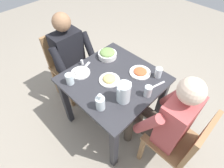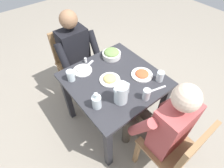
# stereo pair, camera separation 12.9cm
# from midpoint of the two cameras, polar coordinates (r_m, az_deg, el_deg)

# --- Properties ---
(ground_plane) EXTENTS (8.00, 8.00, 0.00)m
(ground_plane) POSITION_cam_midpoint_polar(r_m,az_deg,el_deg) (2.30, 2.23, -11.35)
(ground_plane) COLOR gray
(dining_table) EXTENTS (0.86, 0.86, 0.74)m
(dining_table) POSITION_cam_midpoint_polar(r_m,az_deg,el_deg) (1.81, 2.78, -1.26)
(dining_table) COLOR #2D2D33
(dining_table) RESTS_ON ground_plane
(chair_near) EXTENTS (0.40, 0.40, 0.89)m
(chair_near) POSITION_cam_midpoint_polar(r_m,az_deg,el_deg) (1.68, 22.21, -19.12)
(chair_near) COLOR #997047
(chair_near) RESTS_ON ground_plane
(chair_far) EXTENTS (0.40, 0.40, 0.89)m
(chair_far) POSITION_cam_midpoint_polar(r_m,az_deg,el_deg) (2.34, -11.15, 7.87)
(chair_far) COLOR #997047
(chair_far) RESTS_ON ground_plane
(diner_near) EXTENTS (0.48, 0.53, 1.19)m
(diner_near) POSITION_cam_midpoint_polar(r_m,az_deg,el_deg) (1.58, 17.79, -12.17)
(diner_near) COLOR #B24C4C
(diner_near) RESTS_ON ground_plane
(diner_far) EXTENTS (0.48, 0.53, 1.19)m
(diner_far) POSITION_cam_midpoint_polar(r_m,az_deg,el_deg) (2.10, -8.84, 8.27)
(diner_far) COLOR black
(diner_far) RESTS_ON ground_plane
(water_pitcher) EXTENTS (0.16, 0.12, 0.19)m
(water_pitcher) POSITION_cam_midpoint_polar(r_m,az_deg,el_deg) (1.47, 5.45, -3.09)
(water_pitcher) COLOR silver
(water_pitcher) RESTS_ON dining_table
(salad_bowl) EXTENTS (0.20, 0.20, 0.09)m
(salad_bowl) POSITION_cam_midpoint_polar(r_m,az_deg,el_deg) (1.93, 1.80, 9.68)
(salad_bowl) COLOR white
(salad_bowl) RESTS_ON dining_table
(plate_rice_curry) EXTENTS (0.21, 0.21, 0.04)m
(plate_rice_curry) POSITION_cam_midpoint_polar(r_m,az_deg,el_deg) (1.77, 11.73, 3.03)
(plate_rice_curry) COLOR white
(plate_rice_curry) RESTS_ON dining_table
(plate_fries) EXTENTS (0.20, 0.20, 0.06)m
(plate_fries) POSITION_cam_midpoint_polar(r_m,az_deg,el_deg) (1.68, 1.51, 1.57)
(plate_fries) COLOR white
(plate_fries) RESTS_ON dining_table
(plate_yoghurt) EXTENTS (0.19, 0.19, 0.04)m
(plate_yoghurt) POSITION_cam_midpoint_polar(r_m,az_deg,el_deg) (1.79, -7.48, 4.48)
(plate_yoghurt) COLOR white
(plate_yoghurt) RESTS_ON dining_table
(water_glass_near_left) EXTENTS (0.07, 0.07, 0.10)m
(water_glass_near_left) POSITION_cam_midpoint_polar(r_m,az_deg,el_deg) (1.74, 17.34, 2.30)
(water_glass_near_left) COLOR silver
(water_glass_near_left) RESTS_ON dining_table
(water_glass_far_left) EXTENTS (0.07, 0.07, 0.11)m
(water_glass_far_left) POSITION_cam_midpoint_polar(r_m,az_deg,el_deg) (1.69, -11.06, 2.59)
(water_glass_far_left) COLOR silver
(water_glass_far_left) RESTS_ON dining_table
(water_glass_near_right) EXTENTS (0.07, 0.07, 0.11)m
(water_glass_near_right) POSITION_cam_midpoint_polar(r_m,az_deg,el_deg) (1.55, 13.41, -3.35)
(water_glass_near_right) COLOR silver
(water_glass_near_right) RESTS_ON dining_table
(oil_carafe) EXTENTS (0.08, 0.08, 0.16)m
(oil_carafe) POSITION_cam_midpoint_polar(r_m,az_deg,el_deg) (1.45, -2.43, -6.02)
(oil_carafe) COLOR silver
(oil_carafe) RESTS_ON dining_table
(salt_shaker) EXTENTS (0.03, 0.03, 0.05)m
(salt_shaker) POSITION_cam_midpoint_polar(r_m,az_deg,el_deg) (1.88, -6.58, 7.59)
(salt_shaker) COLOR white
(salt_shaker) RESTS_ON dining_table
(fork_near) EXTENTS (0.17, 0.08, 0.01)m
(fork_near) POSITION_cam_midpoint_polar(r_m,az_deg,el_deg) (1.86, -5.75, 6.05)
(fork_near) COLOR silver
(fork_near) RESTS_ON dining_table
(knife_near) EXTENTS (0.18, 0.06, 0.01)m
(knife_near) POSITION_cam_midpoint_polar(r_m,az_deg,el_deg) (1.68, 16.51, -1.67)
(knife_near) COLOR silver
(knife_near) RESTS_ON dining_table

